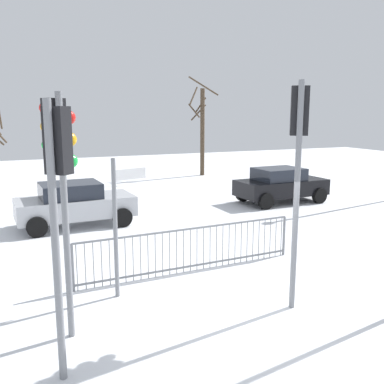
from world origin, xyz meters
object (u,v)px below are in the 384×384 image
traffic_light_rear_right (59,178)px  car_silver_mid (74,203)px  car_black_near (280,184)px  traffic_light_foreground_right (298,144)px  traffic_light_rear_left (57,161)px  bare_tree_right (202,128)px  direction_sign_post (118,220)px

traffic_light_rear_right → car_silver_mid: traffic_light_rear_right is taller
car_black_near → car_silver_mid: bearing=-178.8°
traffic_light_foreground_right → traffic_light_rear_left: (-4.27, 0.59, -0.19)m
traffic_light_rear_right → car_black_near: traffic_light_rear_right is taller
traffic_light_foreground_right → car_silver_mid: 8.76m
traffic_light_rear_right → bare_tree_right: 20.14m
direction_sign_post → car_black_near: direction_sign_post is taller
traffic_light_foreground_right → bare_tree_right: 17.78m
traffic_light_rear_left → car_black_near: size_ratio=1.06×
traffic_light_rear_left → car_silver_mid: size_ratio=1.05×
traffic_light_rear_left → bare_tree_right: size_ratio=0.71×
car_silver_mid → car_black_near: size_ratio=1.01×
traffic_light_rear_left → car_silver_mid: (1.18, 7.25, -2.23)m
car_silver_mid → traffic_light_foreground_right: bearing=-71.5°
direction_sign_post → traffic_light_rear_right: bearing=-135.9°
traffic_light_rear_left → bare_tree_right: 19.06m
traffic_light_rear_right → bare_tree_right: size_ratio=0.69×
traffic_light_foreground_right → car_black_near: bearing=88.9°
bare_tree_right → car_silver_mid: bearing=-134.2°
bare_tree_right → traffic_light_rear_right: bearing=-119.9°
car_silver_mid → car_black_near: same height
traffic_light_foreground_right → traffic_light_rear_left: bearing=-155.7°
traffic_light_foreground_right → traffic_light_rear_right: bearing=-139.8°
traffic_light_rear_right → direction_sign_post: bearing=105.6°
traffic_light_rear_right → bare_tree_right: bare_tree_right is taller
car_black_near → traffic_light_rear_right: bearing=-139.8°
car_silver_mid → car_black_near: (8.55, 0.49, 0.00)m
car_black_near → direction_sign_post: bearing=-144.3°
traffic_light_rear_left → car_black_near: traffic_light_rear_left is taller
car_silver_mid → traffic_light_rear_left: bearing=-102.3°
traffic_light_foreground_right → traffic_light_rear_left: 4.31m
traffic_light_foreground_right → bare_tree_right: size_ratio=0.75×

